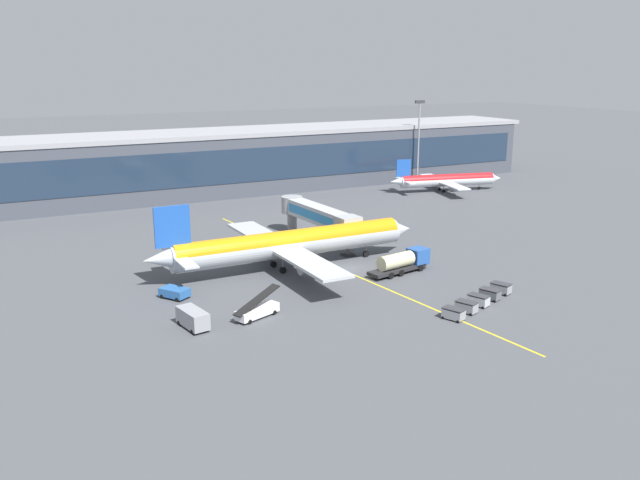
{
  "coord_description": "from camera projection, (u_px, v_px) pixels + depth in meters",
  "views": [
    {
      "loc": [
        -49.86,
        -85.18,
        30.48
      ],
      "look_at": [
        -3.93,
        2.16,
        4.5
      ],
      "focal_mm": 37.53,
      "sensor_mm": 36.0,
      "label": 1
    }
  ],
  "objects": [
    {
      "name": "ground_plane",
      "position": [
        349.0,
        268.0,
        103.11
      ],
      "size": [
        700.0,
        700.0,
        0.0
      ],
      "primitive_type": "plane",
      "color": "#47494F"
    },
    {
      "name": "baggage_cart_2",
      "position": [
        478.0,
        300.0,
        86.91
      ],
      "size": [
        2.4,
        3.03,
        1.48
      ],
      "color": "#B2B7BC",
      "rests_on": "ground_plane"
    },
    {
      "name": "terminal_building",
      "position": [
        248.0,
        160.0,
        166.11
      ],
      "size": [
        158.69,
        20.54,
        15.02
      ],
      "color": "#424751",
      "rests_on": "ground_plane"
    },
    {
      "name": "main_airliner",
      "position": [
        289.0,
        244.0,
        101.98
      ],
      "size": [
        44.64,
        35.34,
        11.62
      ],
      "color": "#B2B7BC",
      "rests_on": "ground_plane"
    },
    {
      "name": "pushback_tug",
      "position": [
        174.0,
        292.0,
        89.85
      ],
      "size": [
        3.99,
        4.44,
        1.4
      ],
      "color": "#285B9E",
      "rests_on": "ground_plane"
    },
    {
      "name": "baggage_cart_1",
      "position": [
        466.0,
        307.0,
        84.57
      ],
      "size": [
        2.4,
        3.03,
        1.48
      ],
      "color": "gray",
      "rests_on": "ground_plane"
    },
    {
      "name": "fuel_tanker",
      "position": [
        403.0,
        261.0,
        100.6
      ],
      "size": [
        11.07,
        4.34,
        3.25
      ],
      "color": "#232326",
      "rests_on": "ground_plane"
    },
    {
      "name": "baggage_cart_3",
      "position": [
        490.0,
        294.0,
        89.25
      ],
      "size": [
        2.4,
        3.03,
        1.48
      ],
      "color": "#595B60",
      "rests_on": "ground_plane"
    },
    {
      "name": "crew_van",
      "position": [
        193.0,
        318.0,
        79.34
      ],
      "size": [
        2.89,
        5.28,
        2.3
      ],
      "color": "gray",
      "rests_on": "ground_plane"
    },
    {
      "name": "baggage_cart_0",
      "position": [
        454.0,
        313.0,
        82.23
      ],
      "size": [
        2.4,
        3.03,
        1.48
      ],
      "color": "gray",
      "rests_on": "ground_plane"
    },
    {
      "name": "baggage_cart_4",
      "position": [
        501.0,
        288.0,
        91.6
      ],
      "size": [
        2.4,
        3.03,
        1.48
      ],
      "color": "gray",
      "rests_on": "ground_plane"
    },
    {
      "name": "apron_light_mast_0",
      "position": [
        419.0,
        135.0,
        173.9
      ],
      "size": [
        2.8,
        0.5,
        21.56
      ],
      "color": "gray",
      "rests_on": "ground_plane"
    },
    {
      "name": "apron_lead_in_line",
      "position": [
        334.0,
        266.0,
        104.12
      ],
      "size": [
        8.36,
        79.62,
        0.01
      ],
      "primitive_type": "cube",
      "rotation": [
        0.0,
        0.0,
        0.1
      ],
      "color": "yellow",
      "rests_on": "ground_plane"
    },
    {
      "name": "belt_loader",
      "position": [
        257.0,
        310.0,
        82.77
      ],
      "size": [
        6.92,
        3.91,
        3.49
      ],
      "color": "white",
      "rests_on": "ground_plane"
    },
    {
      "name": "jet_bridge",
      "position": [
        316.0,
        214.0,
        117.2
      ],
      "size": [
        4.82,
        22.85,
        6.69
      ],
      "color": "#B2B7BC",
      "rests_on": "ground_plane"
    },
    {
      "name": "commuter_jet_far",
      "position": [
        447.0,
        180.0,
        164.94
      ],
      "size": [
        29.23,
        23.33,
        8.3
      ],
      "color": "silver",
      "rests_on": "ground_plane"
    }
  ]
}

